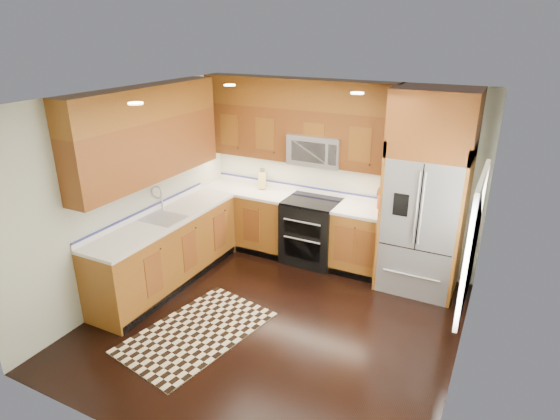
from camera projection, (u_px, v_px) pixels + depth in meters
The scene contains 16 objects.
ground at pixel (273, 323), 5.49m from camera, with size 4.00×4.00×0.00m, color black.
wall_back at pixel (338, 173), 6.67m from camera, with size 4.00×0.02×2.60m, color beige.
wall_left at pixel (132, 193), 5.86m from camera, with size 0.02×4.00×2.60m, color beige.
wall_right at pixel (471, 261), 4.17m from camera, with size 0.02×4.00×2.60m, color beige.
window at pixel (472, 242), 4.31m from camera, with size 0.04×1.10×1.30m.
base_cabinets at pixel (226, 239), 6.59m from camera, with size 2.85×3.00×0.90m.
countertop at pixel (237, 207), 6.46m from camera, with size 2.86×3.01×0.04m.
upper_cabinets at pixel (234, 126), 6.14m from camera, with size 2.85×3.00×1.15m.
range at pixel (311, 231), 6.81m from camera, with size 0.76×0.67×0.95m.
microwave at pixel (317, 149), 6.48m from camera, with size 0.76×0.40×0.42m.
refrigerator at pixel (426, 194), 5.82m from camera, with size 0.98×0.75×2.60m.
sink_faucet at pixel (163, 214), 6.05m from camera, with size 0.54×0.44×0.37m.
rug at pixel (197, 332), 5.33m from camera, with size 1.01×1.68×0.01m, color black.
knife_block at pixel (262, 180), 7.12m from camera, with size 0.17×0.19×0.32m.
utensil_crock at pixel (382, 200), 6.32m from camera, with size 0.15×0.15×0.37m.
cutting_board at pixel (387, 205), 6.44m from camera, with size 0.33×0.33×0.02m, color brown.
Camera 1 is at (2.16, -4.09, 3.25)m, focal length 30.00 mm.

